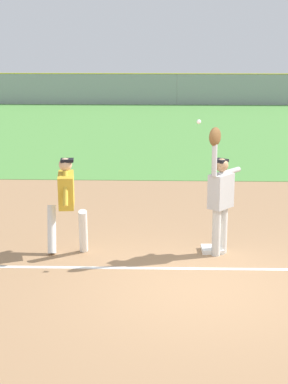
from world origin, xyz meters
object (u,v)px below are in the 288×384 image
first_base (212,249)px  parked_car_red (9,86)px  parked_car_white (182,87)px  fielder (220,193)px  parked_car_silver (88,86)px  baseball (199,122)px  runner (66,199)px  parked_car_green (260,87)px

first_base → parked_car_red: bearing=110.4°
first_base → parked_car_white: (0.16, 29.19, 0.63)m
fielder → parked_car_red: 31.59m
first_base → parked_car_silver: parked_car_silver is taller
fielder → baseball: baseball is taller
fielder → parked_car_red: (-11.03, 29.60, -0.45)m
parked_car_silver → parked_car_red: bearing=176.6°
first_base → runner: runner is taller
fielder → runner: (-2.67, -0.04, -0.12)m
fielder → first_base: bearing=-14.9°
fielder → baseball: (-0.40, -0.19, 1.25)m
parked_car_red → parked_car_green: same height
fielder → parked_car_red: bearing=-29.8°
parked_car_green → first_base: bearing=-95.7°
parked_car_red → baseball: bearing=-69.2°
fielder → parked_car_silver: 30.10m
parked_car_green → parked_car_silver: bearing=-178.9°
runner → first_base: bearing=-2.4°
runner → parked_car_white: 29.49m
parked_car_red → parked_car_silver: size_ratio=0.99×
parked_car_silver → parked_car_green: same height
first_base → baseball: 2.38m
parked_car_silver → baseball: bearing=-81.9°
fielder → parked_car_red: size_ratio=0.51×
first_base → parked_car_red: parked_car_red is taller
parked_car_white → parked_car_green: same height
parked_car_green → baseball: bearing=-96.1°
runner → parked_car_red: 30.79m
fielder → runner: bearing=40.6°
parked_car_white → parked_car_red: bearing=-175.9°
first_base → parked_car_green: bearing=80.2°
runner → parked_car_white: bearing=78.4°
baseball → parked_car_silver: size_ratio=0.02×
parked_car_green → fielder: bearing=-95.4°
parked_car_silver → parked_car_green: 10.84m
runner → baseball: (2.26, -0.15, 1.38)m
fielder → parked_car_green: (4.90, 28.93, -0.45)m
runner → parked_car_red: size_ratio=0.39×
baseball → parked_car_green: (5.30, 29.11, -1.70)m
parked_car_white → fielder: bearing=-84.7°
first_base → runner: 2.75m
baseball → parked_car_white: size_ratio=0.02×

